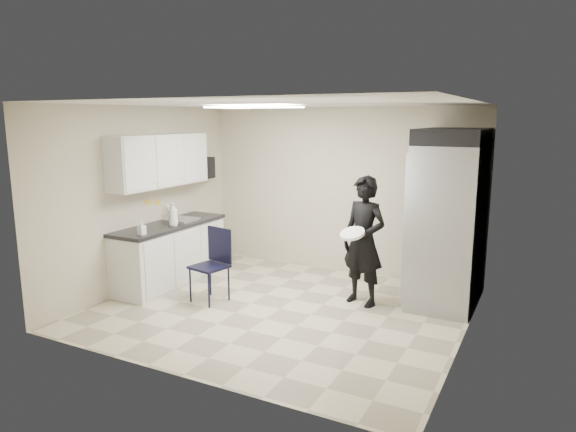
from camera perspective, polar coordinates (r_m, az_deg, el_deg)
The scene contains 21 objects.
floor at distance 6.74m, azimuth -0.87°, elevation -10.27°, with size 4.50×4.50×0.00m, color #BEB395.
ceiling at distance 6.30m, azimuth -0.94°, elevation 12.39°, with size 4.50×4.50×0.00m, color white.
back_wall at distance 8.19m, azimuth 5.73°, elevation 2.85°, with size 4.50×4.50×0.00m, color #BCB59B.
left_wall at distance 7.70m, azimuth -15.83°, elevation 1.99°, with size 4.00×4.00×0.00m, color #BCB59B.
right_wall at distance 5.70m, azimuth 19.44°, elevation -1.20°, with size 4.00×4.00×0.00m, color #BCB59B.
ceiling_panel at distance 6.94m, azimuth -3.81°, elevation 11.98°, with size 1.20×0.60×0.02m, color white.
lower_counter at distance 7.83m, azimuth -12.89°, elevation -4.24°, with size 0.60×1.90×0.86m, color silver.
countertop at distance 7.72m, azimuth -13.03°, elevation -0.98°, with size 0.64×1.95×0.05m, color black.
sink at distance 7.90m, azimuth -11.75°, elevation -0.78°, with size 0.42×0.40×0.14m, color gray.
faucet at distance 8.00m, azimuth -12.91°, elevation 0.41°, with size 0.02×0.02×0.24m, color silver.
upper_cabinets at distance 7.67m, azimuth -14.05°, elevation 6.00°, with size 0.35×1.80×0.75m, color silver.
towel_dispenser at distance 8.62m, azimuth -9.27°, elevation 5.31°, with size 0.22×0.30×0.35m, color black.
notice_sticker_left at distance 7.78m, azimuth -15.27°, elevation 1.51°, with size 0.00×0.12×0.07m, color yellow.
notice_sticker_right at distance 7.94m, azimuth -14.28°, elevation 1.44°, with size 0.00×0.12×0.07m, color yellow.
commercial_fridge at distance 7.05m, azimuth 17.41°, elevation -0.94°, with size 0.80×1.35×2.10m, color gray.
fridge_compressor at distance 6.92m, azimuth 17.95°, elevation 8.42°, with size 0.80×1.35×0.20m, color black.
folding_chair at distance 6.94m, azimuth -8.76°, elevation -5.61°, with size 0.42×0.42×0.95m, color black.
man_tuxedo at distance 6.76m, azimuth 8.41°, elevation -2.77°, with size 0.63×0.42×1.71m, color black.
bucket_lid at distance 6.53m, azimuth 7.18°, elevation -1.94°, with size 0.31×0.31×0.04m, color silver.
soap_bottle_a at distance 7.49m, azimuth -12.65°, elevation 0.19°, with size 0.13×0.13×0.34m, color white.
soap_bottle_b at distance 7.05m, azimuth -15.96°, elevation -1.24°, with size 0.09×0.09×0.19m, color #A2A1AD.
Camera 1 is at (2.98, -5.54, 2.42)m, focal length 32.00 mm.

